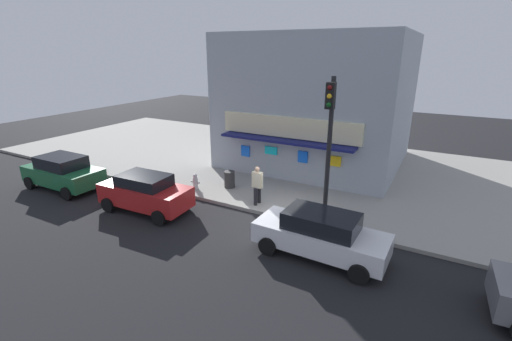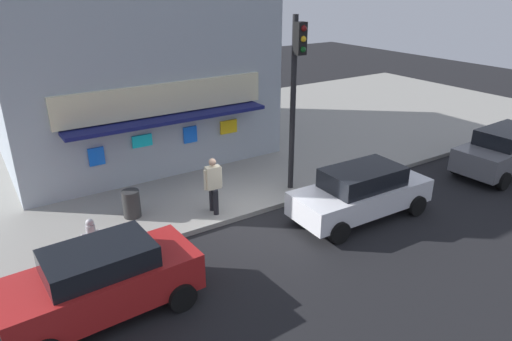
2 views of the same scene
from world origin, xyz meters
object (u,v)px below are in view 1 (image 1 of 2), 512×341
trash_can (230,179)px  pedestrian (257,184)px  parked_car_green (63,172)px  fire_hydrant (195,181)px  parked_car_red (145,192)px  parked_car_white (320,234)px  traffic_light (329,132)px

trash_can → pedestrian: pedestrian is taller
pedestrian → parked_car_green: bearing=-164.4°
fire_hydrant → pedestrian: 3.66m
parked_car_red → pedestrian: bearing=32.9°
parked_car_green → parked_car_white: bearing=1.2°
fire_hydrant → pedestrian: bearing=-3.0°
trash_can → pedestrian: (2.17, -1.10, 0.55)m
traffic_light → parked_car_red: traffic_light is taller
pedestrian → parked_car_green: pedestrian is taller
traffic_light → parked_car_red: bearing=-159.1°
traffic_light → parked_car_red: (-7.10, -2.71, -2.88)m
fire_hydrant → parked_car_red: size_ratio=0.18×
parked_car_red → parked_car_green: (-5.59, -0.06, 0.01)m
traffic_light → parked_car_red: size_ratio=1.38×
parked_car_white → traffic_light: bearing=105.4°
traffic_light → pedestrian: (-3.04, -0.08, -2.62)m
traffic_light → trash_can: (-5.21, 1.03, -3.16)m
parked_car_red → parked_car_green: size_ratio=0.97×
parked_car_white → parked_car_red: bearing=-178.4°
pedestrian → parked_car_white: 4.45m
fire_hydrant → pedestrian: pedestrian is taller
traffic_light → parked_car_red: 8.13m
trash_can → parked_car_red: bearing=-116.9°
trash_can → parked_car_white: size_ratio=0.19×
parked_car_red → parked_car_white: size_ratio=0.91×
traffic_light → parked_car_green: size_ratio=1.34×
traffic_light → pedestrian: size_ratio=3.21×
traffic_light → parked_car_white: size_ratio=1.25×
parked_car_white → parked_car_green: (-13.37, -0.28, 0.04)m
traffic_light → parked_car_white: 3.89m
parked_car_white → parked_car_green: size_ratio=1.07×
parked_car_green → fire_hydrant: bearing=25.5°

